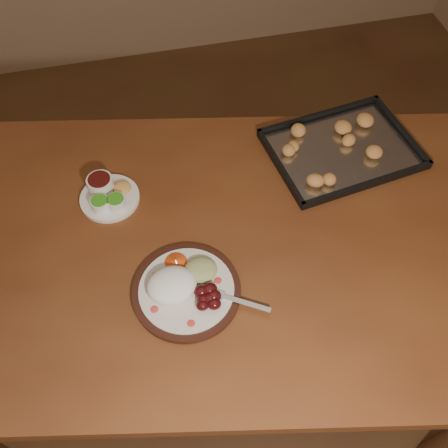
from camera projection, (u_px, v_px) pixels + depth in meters
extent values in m
plane|color=brown|center=(171.00, 406.00, 1.75)|extent=(4.00, 4.00, 0.00)
cube|color=brown|center=(218.00, 247.00, 1.27)|extent=(1.65, 1.18, 0.04)
cylinder|color=#4A2916|center=(27.00, 217.00, 1.79)|extent=(0.07, 0.07, 0.71)
cylinder|color=#4A2916|center=(404.00, 209.00, 1.81)|extent=(0.07, 0.07, 0.71)
cylinder|color=black|center=(187.00, 291.00, 1.17)|extent=(0.26, 0.26, 0.02)
cylinder|color=beige|center=(186.00, 289.00, 1.16)|extent=(0.22, 0.22, 0.01)
ellipsoid|color=red|center=(154.00, 309.00, 1.13)|extent=(0.02, 0.02, 0.00)
ellipsoid|color=red|center=(191.00, 323.00, 1.11)|extent=(0.02, 0.02, 0.00)
ellipsoid|color=red|center=(218.00, 281.00, 1.17)|extent=(0.02, 0.02, 0.00)
ellipsoid|color=red|center=(156.00, 275.00, 1.18)|extent=(0.02, 0.02, 0.00)
ellipsoid|color=white|center=(172.00, 285.00, 1.15)|extent=(0.15, 0.14, 0.05)
ellipsoid|color=#4E0B0F|center=(203.00, 299.00, 1.13)|extent=(0.03, 0.03, 0.02)
ellipsoid|color=#4E0B0F|center=(214.00, 296.00, 1.13)|extent=(0.03, 0.03, 0.02)
ellipsoid|color=#4E0B0F|center=(210.00, 289.00, 1.14)|extent=(0.03, 0.03, 0.02)
ellipsoid|color=#4E0B0F|center=(214.00, 304.00, 1.12)|extent=(0.03, 0.03, 0.02)
ellipsoid|color=#4E0B0F|center=(201.00, 291.00, 1.14)|extent=(0.03, 0.03, 0.02)
ellipsoid|color=#4E0B0F|center=(210.00, 298.00, 1.13)|extent=(0.03, 0.03, 0.02)
ellipsoid|color=#4E0B0F|center=(203.00, 305.00, 1.12)|extent=(0.03, 0.03, 0.02)
ellipsoid|color=tan|center=(200.00, 270.00, 1.18)|extent=(0.10, 0.10, 0.03)
cone|color=#D64613|center=(176.00, 261.00, 1.19)|extent=(0.06, 0.06, 0.02)
cube|color=silver|center=(245.00, 303.00, 1.14)|extent=(0.11, 0.07, 0.00)
cube|color=silver|center=(217.00, 294.00, 1.15)|extent=(0.04, 0.04, 0.00)
cylinder|color=silver|center=(207.00, 295.00, 1.15)|extent=(0.03, 0.02, 0.00)
cylinder|color=silver|center=(208.00, 292.00, 1.15)|extent=(0.03, 0.02, 0.00)
cylinder|color=silver|center=(209.00, 290.00, 1.15)|extent=(0.03, 0.02, 0.00)
cylinder|color=silver|center=(210.00, 288.00, 1.16)|extent=(0.03, 0.02, 0.00)
cylinder|color=silver|center=(110.00, 198.00, 1.33)|extent=(0.16, 0.16, 0.01)
cylinder|color=white|center=(100.00, 204.00, 1.29)|extent=(0.05, 0.05, 0.03)
cylinder|color=#39911D|center=(99.00, 200.00, 1.28)|extent=(0.04, 0.04, 0.00)
cylinder|color=white|center=(116.00, 202.00, 1.29)|extent=(0.05, 0.05, 0.03)
cylinder|color=#39911D|center=(115.00, 199.00, 1.28)|extent=(0.04, 0.04, 0.00)
cylinder|color=white|center=(101.00, 184.00, 1.32)|extent=(0.07, 0.07, 0.04)
cylinder|color=#3B0D0A|center=(99.00, 179.00, 1.31)|extent=(0.06, 0.06, 0.00)
ellipsoid|color=#EF9E54|center=(122.00, 187.00, 1.33)|extent=(0.05, 0.05, 0.02)
cube|color=black|center=(342.00, 151.00, 1.43)|extent=(0.44, 0.35, 0.01)
cube|color=black|center=(319.00, 115.00, 1.50)|extent=(0.40, 0.07, 0.02)
cube|color=black|center=(369.00, 184.00, 1.34)|extent=(0.40, 0.07, 0.02)
cube|color=black|center=(401.00, 130.00, 1.46)|extent=(0.05, 0.29, 0.02)
cube|color=black|center=(280.00, 167.00, 1.38)|extent=(0.05, 0.29, 0.02)
cube|color=silver|center=(342.00, 150.00, 1.43)|extent=(0.41, 0.32, 0.00)
ellipsoid|color=#D19349|center=(359.00, 141.00, 1.42)|extent=(0.04, 0.04, 0.03)
ellipsoid|color=#D19349|center=(361.00, 129.00, 1.45)|extent=(0.06, 0.06, 0.03)
ellipsoid|color=#D19349|center=(332.00, 124.00, 1.46)|extent=(0.05, 0.05, 0.03)
ellipsoid|color=#D19349|center=(316.00, 141.00, 1.42)|extent=(0.06, 0.06, 0.03)
ellipsoid|color=#D19349|center=(313.00, 147.00, 1.41)|extent=(0.06, 0.06, 0.03)
ellipsoid|color=#D19349|center=(330.00, 153.00, 1.39)|extent=(0.06, 0.06, 0.03)
ellipsoid|color=#D19349|center=(336.00, 164.00, 1.37)|extent=(0.06, 0.06, 0.03)
ellipsoid|color=#D19349|center=(363.00, 166.00, 1.37)|extent=(0.05, 0.05, 0.03)
ellipsoid|color=#D19349|center=(378.00, 144.00, 1.41)|extent=(0.06, 0.06, 0.03)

